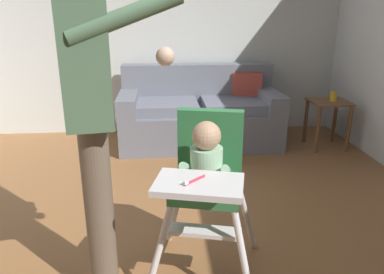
{
  "coord_description": "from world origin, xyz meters",
  "views": [
    {
      "loc": [
        0.04,
        -2.06,
        1.43
      ],
      "look_at": [
        0.21,
        -0.05,
        0.75
      ],
      "focal_mm": 34.89,
      "sensor_mm": 36.0,
      "label": 1
    }
  ],
  "objects_px": {
    "adult_standing": "(92,112)",
    "side_table": "(328,114)",
    "couch": "(200,114)",
    "high_chair": "(207,170)",
    "sippy_cup": "(333,96)"
  },
  "relations": [
    {
      "from": "adult_standing",
      "to": "side_table",
      "type": "relative_size",
      "value": 3.35
    },
    {
      "from": "couch",
      "to": "high_chair",
      "type": "distance_m",
      "value": 2.29
    },
    {
      "from": "high_chair",
      "to": "side_table",
      "type": "distance_m",
      "value": 2.55
    },
    {
      "from": "sippy_cup",
      "to": "couch",
      "type": "bearing_deg",
      "value": 168.9
    },
    {
      "from": "high_chair",
      "to": "side_table",
      "type": "bearing_deg",
      "value": 155.62
    },
    {
      "from": "side_table",
      "to": "sippy_cup",
      "type": "distance_m",
      "value": 0.19
    },
    {
      "from": "adult_standing",
      "to": "sippy_cup",
      "type": "bearing_deg",
      "value": 35.14
    },
    {
      "from": "adult_standing",
      "to": "side_table",
      "type": "xyz_separation_m",
      "value": [
        2.13,
        2.07,
        -0.61
      ]
    },
    {
      "from": "high_chair",
      "to": "sippy_cup",
      "type": "height_order",
      "value": "high_chair"
    },
    {
      "from": "couch",
      "to": "high_chair",
      "type": "height_order",
      "value": "high_chair"
    },
    {
      "from": "high_chair",
      "to": "adult_standing",
      "type": "bearing_deg",
      "value": -67.07
    },
    {
      "from": "high_chair",
      "to": "side_table",
      "type": "height_order",
      "value": "high_chair"
    },
    {
      "from": "adult_standing",
      "to": "sippy_cup",
      "type": "xyz_separation_m",
      "value": [
        2.16,
        2.07,
        -0.42
      ]
    },
    {
      "from": "high_chair",
      "to": "side_table",
      "type": "xyz_separation_m",
      "value": [
        1.58,
        1.99,
        -0.26
      ]
    },
    {
      "from": "high_chair",
      "to": "adult_standing",
      "type": "distance_m",
      "value": 0.66
    }
  ]
}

